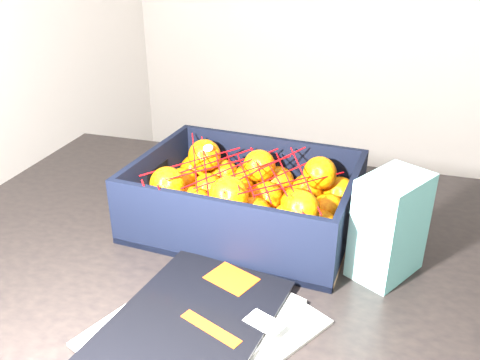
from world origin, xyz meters
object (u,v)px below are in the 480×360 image
(magazine_stack, at_px, (200,324))
(retail_carton, at_px, (390,226))
(table, at_px, (247,281))
(produce_crate, at_px, (246,206))

(magazine_stack, height_order, retail_carton, retail_carton)
(table, bearing_deg, magazine_stack, -85.19)
(produce_crate, height_order, retail_carton, retail_carton)
(table, bearing_deg, produce_crate, 114.52)
(produce_crate, xyz_separation_m, retail_carton, (0.27, -0.06, 0.05))
(table, height_order, produce_crate, produce_crate)
(magazine_stack, distance_m, produce_crate, 0.30)
(table, bearing_deg, retail_carton, -2.84)
(table, distance_m, produce_crate, 0.15)
(table, relative_size, retail_carton, 7.15)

